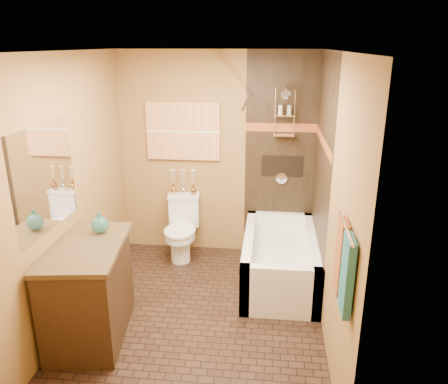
# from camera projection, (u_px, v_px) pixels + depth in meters

# --- Properties ---
(floor) EXTENTS (3.00, 3.00, 0.00)m
(floor) POSITION_uv_depth(u_px,v_px,m) (199.00, 314.00, 4.35)
(floor) COLOR black
(floor) RESTS_ON ground
(wall_left) EXTENTS (0.02, 3.00, 2.50)m
(wall_left) POSITION_uv_depth(u_px,v_px,m) (69.00, 192.00, 4.07)
(wall_left) COLOR olive
(wall_left) RESTS_ON floor
(wall_right) EXTENTS (0.02, 3.00, 2.50)m
(wall_right) POSITION_uv_depth(u_px,v_px,m) (331.00, 201.00, 3.82)
(wall_right) COLOR olive
(wall_right) RESTS_ON floor
(wall_back) EXTENTS (2.40, 0.02, 2.50)m
(wall_back) POSITION_uv_depth(u_px,v_px,m) (217.00, 156.00, 5.35)
(wall_back) COLOR olive
(wall_back) RESTS_ON floor
(wall_front) EXTENTS (2.40, 0.02, 2.50)m
(wall_front) POSITION_uv_depth(u_px,v_px,m) (153.00, 281.00, 2.53)
(wall_front) COLOR olive
(wall_front) RESTS_ON floor
(ceiling) EXTENTS (3.00, 3.00, 0.00)m
(ceiling) POSITION_uv_depth(u_px,v_px,m) (193.00, 51.00, 3.54)
(ceiling) COLOR silver
(ceiling) RESTS_ON wall_back
(alcove_tile_back) EXTENTS (0.85, 0.01, 2.50)m
(alcove_tile_back) POSITION_uv_depth(u_px,v_px,m) (280.00, 158.00, 5.26)
(alcove_tile_back) COLOR black
(alcove_tile_back) RESTS_ON wall_back
(alcove_tile_right) EXTENTS (0.01, 1.50, 2.50)m
(alcove_tile_right) POSITION_uv_depth(u_px,v_px,m) (321.00, 176.00, 4.53)
(alcove_tile_right) COLOR black
(alcove_tile_right) RESTS_ON wall_right
(mosaic_band_back) EXTENTS (0.85, 0.01, 0.10)m
(mosaic_band_back) POSITION_uv_depth(u_px,v_px,m) (282.00, 128.00, 5.13)
(mosaic_band_back) COLOR maroon
(mosaic_band_back) RESTS_ON alcove_tile_back
(mosaic_band_right) EXTENTS (0.01, 1.50, 0.10)m
(mosaic_band_right) POSITION_uv_depth(u_px,v_px,m) (323.00, 141.00, 4.41)
(mosaic_band_right) COLOR maroon
(mosaic_band_right) RESTS_ON alcove_tile_right
(alcove_niche) EXTENTS (0.50, 0.01, 0.25)m
(alcove_niche) POSITION_uv_depth(u_px,v_px,m) (282.00, 166.00, 5.29)
(alcove_niche) COLOR black
(alcove_niche) RESTS_ON alcove_tile_back
(shower_fixtures) EXTENTS (0.24, 0.33, 1.16)m
(shower_fixtures) POSITION_uv_depth(u_px,v_px,m) (284.00, 125.00, 5.02)
(shower_fixtures) COLOR silver
(shower_fixtures) RESTS_ON floor
(curtain_rod) EXTENTS (0.03, 1.55, 0.03)m
(curtain_rod) POSITION_uv_depth(u_px,v_px,m) (247.00, 100.00, 4.36)
(curtain_rod) COLOR silver
(curtain_rod) RESTS_ON wall_back
(towel_bar) EXTENTS (0.02, 0.55, 0.02)m
(towel_bar) POSITION_uv_depth(u_px,v_px,m) (346.00, 228.00, 2.77)
(towel_bar) COLOR silver
(towel_bar) RESTS_ON wall_right
(towel_teal) EXTENTS (0.05, 0.22, 0.52)m
(towel_teal) POSITION_uv_depth(u_px,v_px,m) (347.00, 275.00, 2.74)
(towel_teal) COLOR #1F576A
(towel_teal) RESTS_ON towel_bar
(towel_rust) EXTENTS (0.05, 0.22, 0.52)m
(towel_rust) POSITION_uv_depth(u_px,v_px,m) (341.00, 256.00, 2.98)
(towel_rust) COLOR brown
(towel_rust) RESTS_ON towel_bar
(sunset_painting) EXTENTS (0.90, 0.04, 0.70)m
(sunset_painting) POSITION_uv_depth(u_px,v_px,m) (183.00, 131.00, 5.28)
(sunset_painting) COLOR #C95A2F
(sunset_painting) RESTS_ON wall_back
(vanity_mirror) EXTENTS (0.01, 1.00, 0.90)m
(vanity_mirror) POSITION_uv_depth(u_px,v_px,m) (45.00, 179.00, 3.60)
(vanity_mirror) COLOR white
(vanity_mirror) RESTS_ON wall_left
(bathtub) EXTENTS (0.80, 1.50, 0.55)m
(bathtub) POSITION_uv_depth(u_px,v_px,m) (280.00, 263.00, 4.90)
(bathtub) COLOR white
(bathtub) RESTS_ON floor
(toilet) EXTENTS (0.41, 0.60, 0.77)m
(toilet) POSITION_uv_depth(u_px,v_px,m) (182.00, 228.00, 5.41)
(toilet) COLOR white
(toilet) RESTS_ON floor
(vanity) EXTENTS (0.76, 1.10, 0.91)m
(vanity) POSITION_uv_depth(u_px,v_px,m) (89.00, 291.00, 3.91)
(vanity) COLOR black
(vanity) RESTS_ON floor
(teal_bottle) EXTENTS (0.20, 0.20, 0.25)m
(teal_bottle) POSITION_uv_depth(u_px,v_px,m) (100.00, 222.00, 3.98)
(teal_bottle) COLOR #226863
(teal_bottle) RESTS_ON vanity
(bud_vases) EXTENTS (0.32, 0.07, 0.31)m
(bud_vases) POSITION_uv_depth(u_px,v_px,m) (183.00, 181.00, 5.39)
(bud_vases) COLOR #C1853C
(bud_vases) RESTS_ON toilet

